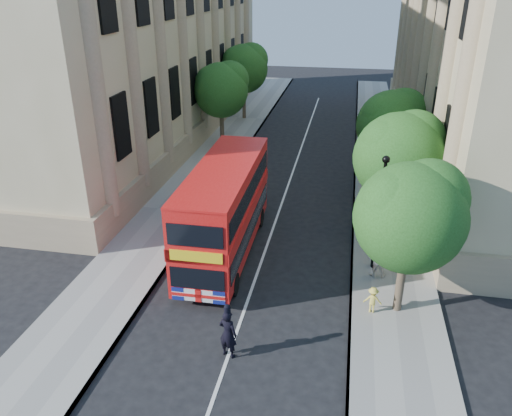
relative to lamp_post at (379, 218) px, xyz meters
The scene contains 16 objects.
ground 8.20m from the lamp_post, 129.81° to the right, with size 120.00×120.00×0.00m, color black.
pavement_right 4.75m from the lamp_post, 79.38° to the left, with size 3.50×80.00×0.12m, color gray.
pavement_left 11.73m from the lamp_post, 159.59° to the left, with size 3.50×80.00×0.12m, color gray.
building_left 26.82m from the lamp_post, 136.25° to the left, with size 12.00×38.00×18.00m, color tan.
tree_right_near 3.54m from the lamp_post, 74.15° to the right, with size 4.00×4.00×6.08m.
tree_right_mid 3.70m from the lamp_post, 74.48° to the left, with size 4.20×4.20×6.37m.
tree_right_far 9.25m from the lamp_post, 84.67° to the left, with size 4.00×4.00×6.15m.
tree_left_far 19.52m from the lamp_post, 124.35° to the left, with size 4.00×4.00×6.30m.
tree_left_back 26.51m from the lamp_post, 114.51° to the left, with size 4.20×4.20×6.65m.
lamp_post is the anchor object (origin of this frame).
double_decker_bus 6.77m from the lamp_post, behind, with size 2.56×9.17×4.22m.
box_van 9.10m from the lamp_post, 150.80° to the left, with size 2.52×5.25×2.91m.
police_constable 8.45m from the lamp_post, 127.05° to the right, with size 0.67×0.44×1.83m, color black.
woman_pedestrian 1.70m from the lamp_post, 87.40° to the right, with size 0.84×0.65×1.72m, color beige.
child_a 2.56m from the lamp_post, 43.12° to the left, with size 0.69×0.29×1.17m, color orange.
child_b 3.84m from the lamp_post, 92.76° to the right, with size 0.69×0.40×1.06m, color #EFD951.
Camera 1 is at (3.44, -13.57, 11.77)m, focal length 35.00 mm.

